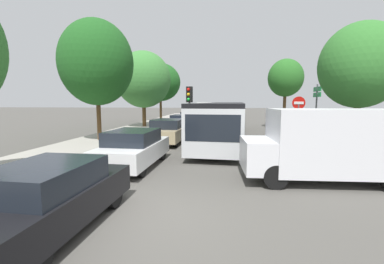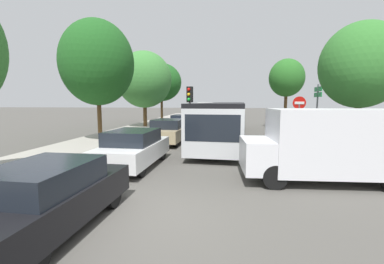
# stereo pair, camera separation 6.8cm
# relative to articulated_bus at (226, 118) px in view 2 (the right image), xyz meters

# --- Properties ---
(ground_plane) EXTENTS (200.00, 200.00, 0.00)m
(ground_plane) POSITION_rel_articulated_bus_xyz_m (-1.74, -12.84, -1.42)
(ground_plane) COLOR #4F4C47
(kerb_strip_left) EXTENTS (3.20, 52.24, 0.14)m
(kerb_strip_left) POSITION_rel_articulated_bus_xyz_m (-8.16, 8.28, -1.35)
(kerb_strip_left) COLOR #9E998E
(kerb_strip_left) RESTS_ON ground
(articulated_bus) EXTENTS (3.68, 16.69, 2.46)m
(articulated_bus) POSITION_rel_articulated_bus_xyz_m (0.00, 0.00, 0.00)
(articulated_bus) COLOR silver
(articulated_bus) RESTS_ON ground
(city_bus_rear) EXTENTS (3.31, 11.43, 2.43)m
(city_bus_rear) POSITION_rel_articulated_bus_xyz_m (-3.50, 29.40, -0.02)
(city_bus_rear) COLOR teal
(city_bus_rear) RESTS_ON ground
(queued_car_black) EXTENTS (1.82, 4.00, 1.37)m
(queued_car_black) POSITION_rel_articulated_bus_xyz_m (-3.56, -13.74, -0.73)
(queued_car_black) COLOR black
(queued_car_black) RESTS_ON ground
(queued_car_white) EXTENTS (1.93, 4.24, 1.45)m
(queued_car_white) POSITION_rel_articulated_bus_xyz_m (-3.62, -8.65, -0.68)
(queued_car_white) COLOR white
(queued_car_white) RESTS_ON ground
(queued_car_tan) EXTENTS (1.95, 4.30, 1.47)m
(queued_car_tan) POSITION_rel_articulated_bus_xyz_m (-3.47, -2.88, -0.67)
(queued_car_tan) COLOR tan
(queued_car_tan) RESTS_ON ground
(queued_car_blue) EXTENTS (1.94, 4.26, 1.46)m
(queued_car_blue) POSITION_rel_articulated_bus_xyz_m (-3.47, 2.94, -0.68)
(queued_car_blue) COLOR #284799
(queued_car_blue) RESTS_ON ground
(queued_car_graphite) EXTENTS (1.95, 4.29, 1.47)m
(queued_car_graphite) POSITION_rel_articulated_bus_xyz_m (-3.60, 9.09, -0.67)
(queued_car_graphite) COLOR #47474C
(queued_car_graphite) RESTS_ON ground
(queued_car_green) EXTENTS (1.87, 4.11, 1.41)m
(queued_car_green) POSITION_rel_articulated_bus_xyz_m (-3.69, 14.79, -0.71)
(queued_car_green) COLOR #236638
(queued_car_green) RESTS_ON ground
(white_van) EXTENTS (5.08, 2.17, 2.31)m
(white_van) POSITION_rel_articulated_bus_xyz_m (3.16, -9.75, -0.18)
(white_van) COLOR silver
(white_van) RESTS_ON ground
(traffic_light) EXTENTS (0.38, 0.40, 3.40)m
(traffic_light) POSITION_rel_articulated_bus_xyz_m (-2.11, -3.39, 1.08)
(traffic_light) COLOR #56595E
(traffic_light) RESTS_ON ground
(no_entry_sign) EXTENTS (0.70, 0.08, 2.82)m
(no_entry_sign) POSITION_rel_articulated_bus_xyz_m (3.95, -3.48, 0.46)
(no_entry_sign) COLOR #56595E
(no_entry_sign) RESTS_ON ground
(direction_sign_post) EXTENTS (0.14, 1.40, 3.60)m
(direction_sign_post) POSITION_rel_articulated_bus_xyz_m (5.58, -1.48, 1.13)
(direction_sign_post) COLOR #56595E
(direction_sign_post) RESTS_ON ground
(tree_left_mid) EXTENTS (4.46, 4.46, 7.54)m
(tree_left_mid) POSITION_rel_articulated_bus_xyz_m (-7.94, -2.77, 3.50)
(tree_left_mid) COLOR #51381E
(tree_left_mid) RESTS_ON ground
(tree_left_far) EXTENTS (5.17, 5.17, 7.30)m
(tree_left_far) POSITION_rel_articulated_bus_xyz_m (-7.65, 5.97, 3.07)
(tree_left_far) COLOR #51381E
(tree_left_far) RESTS_ON ground
(tree_left_distant) EXTENTS (4.95, 4.95, 7.25)m
(tree_left_distant) POSITION_rel_articulated_bus_xyz_m (-7.80, 13.36, 3.49)
(tree_left_distant) COLOR #51381E
(tree_left_distant) RESTS_ON ground
(tree_right_near) EXTENTS (3.43, 3.43, 5.95)m
(tree_right_near) POSITION_rel_articulated_bus_xyz_m (5.75, -5.99, 2.67)
(tree_right_near) COLOR #51381E
(tree_right_near) RESTS_ON ground
(tree_right_mid) EXTENTS (3.20, 3.20, 6.47)m
(tree_right_mid) POSITION_rel_articulated_bus_xyz_m (5.62, 6.85, 3.29)
(tree_right_mid) COLOR #51381E
(tree_right_mid) RESTS_ON ground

